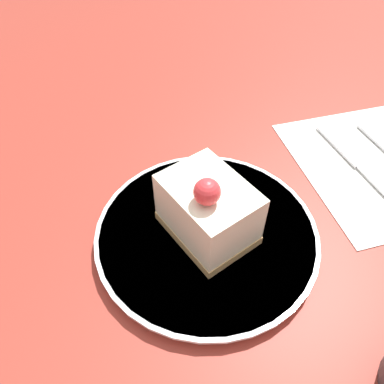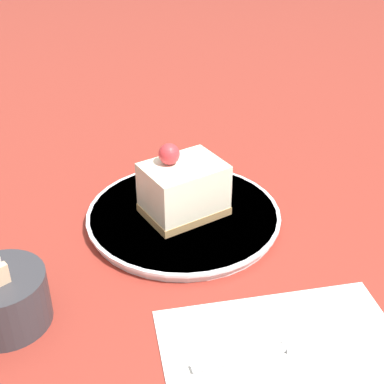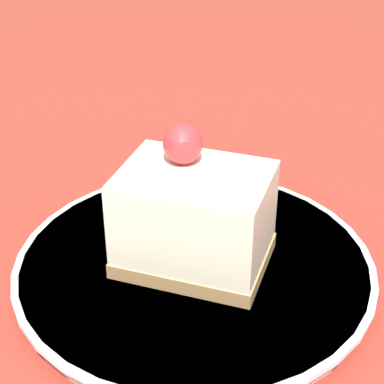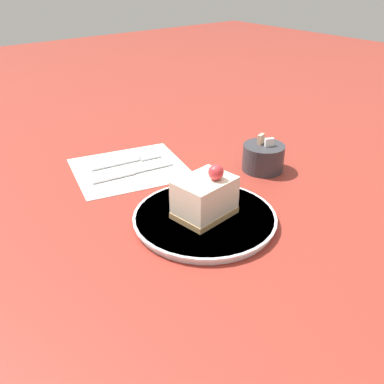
% 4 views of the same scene
% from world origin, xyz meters
% --- Properties ---
extents(ground_plane, '(4.00, 4.00, 0.00)m').
position_xyz_m(ground_plane, '(0.00, 0.00, 0.00)').
color(ground_plane, maroon).
extents(plate, '(0.26, 0.26, 0.01)m').
position_xyz_m(plate, '(0.03, 0.01, 0.01)').
color(plate, white).
rests_on(plate, ground_plane).
extents(cake_slice, '(0.09, 0.11, 0.10)m').
position_xyz_m(cake_slice, '(0.03, 0.01, 0.05)').
color(cake_slice, '#AD8451').
rests_on(cake_slice, plate).
extents(napkin, '(0.27, 0.29, 0.00)m').
position_xyz_m(napkin, '(-0.25, 0.02, 0.00)').
color(napkin, white).
rests_on(napkin, ground_plane).
extents(knife, '(0.04, 0.19, 0.00)m').
position_xyz_m(knife, '(-0.22, -0.01, 0.01)').
color(knife, silver).
rests_on(knife, napkin).
extents(sugar_bowl, '(0.09, 0.09, 0.08)m').
position_xyz_m(sugar_bowl, '(-0.06, 0.25, 0.03)').
color(sugar_bowl, '#333338').
rests_on(sugar_bowl, ground_plane).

